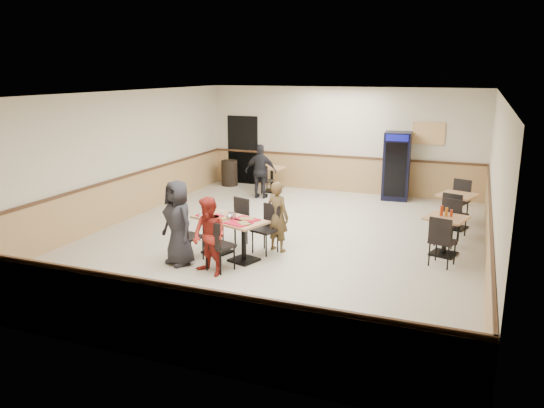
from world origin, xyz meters
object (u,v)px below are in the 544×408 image
at_px(diner_woman_left, 178,223).
at_px(side_table_far, 457,206).
at_px(diner_man_opposite, 278,217).
at_px(side_table_near, 445,230).
at_px(pepsi_cooler, 396,166).
at_px(lone_diner, 261,171).
at_px(diner_woman_right, 209,237).
at_px(trash_bin, 230,173).
at_px(main_table, 230,231).
at_px(back_table, 272,175).

relative_size(diner_woman_left, side_table_far, 1.67).
relative_size(diner_man_opposite, side_table_near, 1.59).
height_order(diner_woman_left, diner_man_opposite, diner_woman_left).
bearing_deg(pepsi_cooler, side_table_far, -58.42).
bearing_deg(lone_diner, side_table_near, 140.69).
distance_m(diner_woman_right, pepsi_cooler, 7.14).
xyz_separation_m(side_table_near, trash_bin, (-6.59, 4.24, -0.11)).
bearing_deg(diner_man_opposite, main_table, 62.14).
relative_size(diner_woman_right, lone_diner, 0.92).
bearing_deg(back_table, lone_diner, -90.00).
height_order(side_table_near, pepsi_cooler, pepsi_cooler).
height_order(diner_woman_left, trash_bin, diner_woman_left).
height_order(side_table_near, trash_bin, trash_bin).
xyz_separation_m(main_table, side_table_near, (3.77, 1.59, -0.00)).
bearing_deg(diner_woman_right, diner_man_opposite, 89.73).
xyz_separation_m(main_table, diner_man_opposite, (0.71, 0.67, 0.19)).
bearing_deg(side_table_far, diner_man_opposite, -138.05).
relative_size(main_table, diner_woman_left, 1.00).
xyz_separation_m(back_table, trash_bin, (-1.53, 0.35, -0.10)).
xyz_separation_m(main_table, diner_woman_left, (-0.71, -0.67, 0.28)).
height_order(lone_diner, side_table_near, lone_diner).
height_order(main_table, back_table, main_table).
xyz_separation_m(diner_woman_left, back_table, (-0.58, 6.15, -0.29)).
xyz_separation_m(lone_diner, side_table_far, (5.17, -1.13, -0.23)).
distance_m(diner_woman_left, trash_bin, 6.85).
xyz_separation_m(diner_woman_right, lone_diner, (-1.35, 5.58, 0.06)).
relative_size(diner_woman_left, lone_diner, 1.04).
distance_m(side_table_far, trash_bin, 7.09).
bearing_deg(side_table_far, side_table_near, -93.37).
height_order(diner_woman_right, pepsi_cooler, pepsi_cooler).
xyz_separation_m(diner_man_opposite, lone_diner, (-1.99, 3.98, 0.05)).
bearing_deg(back_table, diner_man_opposite, -67.50).
height_order(diner_man_opposite, back_table, diner_man_opposite).
bearing_deg(trash_bin, diner_man_opposite, -55.70).
bearing_deg(diner_man_opposite, trash_bin, -36.97).
xyz_separation_m(diner_woman_left, pepsi_cooler, (2.91, 6.54, 0.14)).
bearing_deg(diner_woman_right, trash_bin, 134.84).
bearing_deg(pepsi_cooler, main_table, -114.64).
bearing_deg(trash_bin, diner_woman_right, -66.96).
relative_size(main_table, trash_bin, 2.02).
bearing_deg(trash_bin, side_table_far, -18.99).
bearing_deg(diner_woman_left, diner_woman_right, 8.14).
bearing_deg(lone_diner, diner_woman_left, 88.08).
distance_m(lone_diner, side_table_near, 5.92).
bearing_deg(diner_man_opposite, back_table, -48.77).
height_order(diner_man_opposite, pepsi_cooler, pepsi_cooler).
bearing_deg(trash_bin, main_table, -64.23).
xyz_separation_m(pepsi_cooler, trash_bin, (-5.02, -0.04, -0.53)).
xyz_separation_m(side_table_far, trash_bin, (-6.70, 2.31, -0.13)).
bearing_deg(pepsi_cooler, diner_man_opposite, -110.11).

